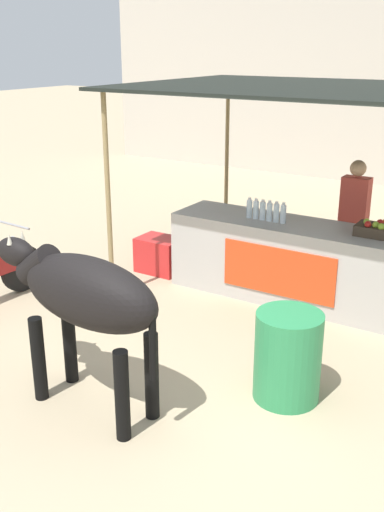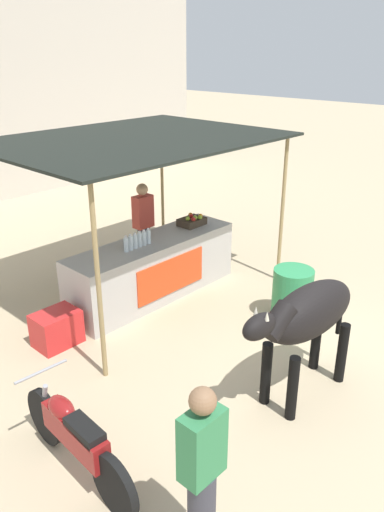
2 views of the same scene
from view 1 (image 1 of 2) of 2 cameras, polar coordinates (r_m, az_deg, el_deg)
ground_plane at (r=5.80m, az=0.45°, el=-11.38°), size 60.00×60.00×0.00m
stall_counter at (r=7.38m, az=9.48°, el=-0.52°), size 3.00×0.82×0.96m
stall_awning at (r=7.24m, az=11.34°, el=14.84°), size 4.20×3.20×2.53m
water_bottle_row at (r=7.29m, az=7.06°, el=4.27°), size 0.52×0.07×0.25m
fruit_crate at (r=6.96m, az=17.19°, el=2.43°), size 0.44×0.32×0.18m
vendor_behind_counter at (r=7.79m, az=15.08°, el=3.00°), size 0.34×0.22×1.65m
cooler_box at (r=8.24m, az=-3.06°, el=0.13°), size 0.60×0.44×0.48m
water_barrel at (r=5.37m, az=9.10°, el=-9.41°), size 0.59×0.59×0.81m
cow at (r=4.99m, az=-10.29°, el=-3.76°), size 1.84×0.62×1.44m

